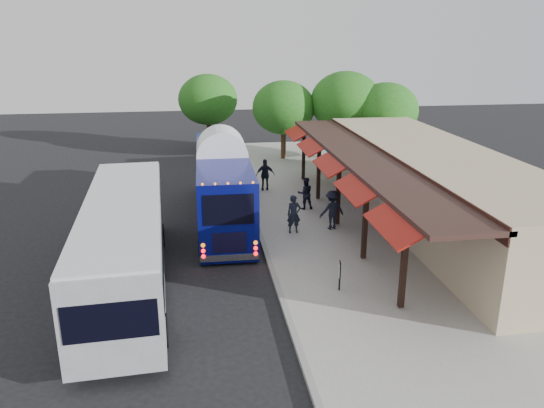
{
  "coord_description": "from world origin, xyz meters",
  "views": [
    {
      "loc": [
        -2.64,
        -18.74,
        8.8
      ],
      "look_at": [
        0.48,
        2.61,
        1.8
      ],
      "focal_mm": 35.0,
      "sensor_mm": 36.0,
      "label": 1
    }
  ],
  "objects_px": {
    "coach_bus": "(222,182)",
    "ped_a": "(294,214)",
    "ped_d": "(332,210)",
    "sign_board": "(340,272)",
    "ped_b": "(305,193)",
    "ped_c": "(265,175)",
    "city_bus": "(125,241)"
  },
  "relations": [
    {
      "from": "ped_a",
      "to": "ped_c",
      "type": "bearing_deg",
      "value": 89.03
    },
    {
      "from": "ped_b",
      "to": "coach_bus",
      "type": "bearing_deg",
      "value": 5.68
    },
    {
      "from": "ped_a",
      "to": "coach_bus",
      "type": "bearing_deg",
      "value": 135.19
    },
    {
      "from": "coach_bus",
      "to": "city_bus",
      "type": "xyz_separation_m",
      "value": [
        -3.84,
        -6.71,
        -0.15
      ]
    },
    {
      "from": "ped_d",
      "to": "sign_board",
      "type": "height_order",
      "value": "ped_d"
    },
    {
      "from": "ped_b",
      "to": "ped_d",
      "type": "height_order",
      "value": "ped_d"
    },
    {
      "from": "city_bus",
      "to": "ped_d",
      "type": "height_order",
      "value": "city_bus"
    },
    {
      "from": "ped_a",
      "to": "ped_d",
      "type": "distance_m",
      "value": 1.83
    },
    {
      "from": "coach_bus",
      "to": "sign_board",
      "type": "distance_m",
      "value": 9.21
    },
    {
      "from": "coach_bus",
      "to": "ped_d",
      "type": "bearing_deg",
      "value": -25.56
    },
    {
      "from": "coach_bus",
      "to": "ped_c",
      "type": "height_order",
      "value": "coach_bus"
    },
    {
      "from": "city_bus",
      "to": "ped_b",
      "type": "bearing_deg",
      "value": 38.97
    },
    {
      "from": "city_bus",
      "to": "ped_c",
      "type": "bearing_deg",
      "value": 56.02
    },
    {
      "from": "ped_a",
      "to": "sign_board",
      "type": "xyz_separation_m",
      "value": [
        0.55,
        -5.8,
        -0.16
      ]
    },
    {
      "from": "ped_b",
      "to": "ped_d",
      "type": "relative_size",
      "value": 0.91
    },
    {
      "from": "ped_a",
      "to": "sign_board",
      "type": "relative_size",
      "value": 1.66
    },
    {
      "from": "ped_b",
      "to": "ped_c",
      "type": "distance_m",
      "value": 3.97
    },
    {
      "from": "ped_d",
      "to": "city_bus",
      "type": "bearing_deg",
      "value": 15.05
    },
    {
      "from": "coach_bus",
      "to": "ped_a",
      "type": "xyz_separation_m",
      "value": [
        3.03,
        -2.61,
        -0.91
      ]
    },
    {
      "from": "ped_a",
      "to": "ped_b",
      "type": "height_order",
      "value": "ped_a"
    },
    {
      "from": "ped_b",
      "to": "ped_c",
      "type": "bearing_deg",
      "value": -69.84
    },
    {
      "from": "ped_d",
      "to": "ped_a",
      "type": "bearing_deg",
      "value": -4.56
    },
    {
      "from": "coach_bus",
      "to": "ped_a",
      "type": "distance_m",
      "value": 4.1
    },
    {
      "from": "ped_a",
      "to": "ped_b",
      "type": "bearing_deg",
      "value": 65.83
    },
    {
      "from": "ped_a",
      "to": "sign_board",
      "type": "distance_m",
      "value": 5.83
    },
    {
      "from": "ped_d",
      "to": "coach_bus",
      "type": "bearing_deg",
      "value": -37.62
    },
    {
      "from": "ped_c",
      "to": "coach_bus",
      "type": "bearing_deg",
      "value": 60.91
    },
    {
      "from": "ped_d",
      "to": "sign_board",
      "type": "relative_size",
      "value": 1.75
    },
    {
      "from": "city_bus",
      "to": "coach_bus",
      "type": "bearing_deg",
      "value": 56.79
    },
    {
      "from": "city_bus",
      "to": "ped_b",
      "type": "xyz_separation_m",
      "value": [
        8.07,
        7.36,
        -0.8
      ]
    },
    {
      "from": "city_bus",
      "to": "ped_a",
      "type": "height_order",
      "value": "city_bus"
    },
    {
      "from": "ped_b",
      "to": "ped_d",
      "type": "distance_m",
      "value": 3.11
    }
  ]
}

